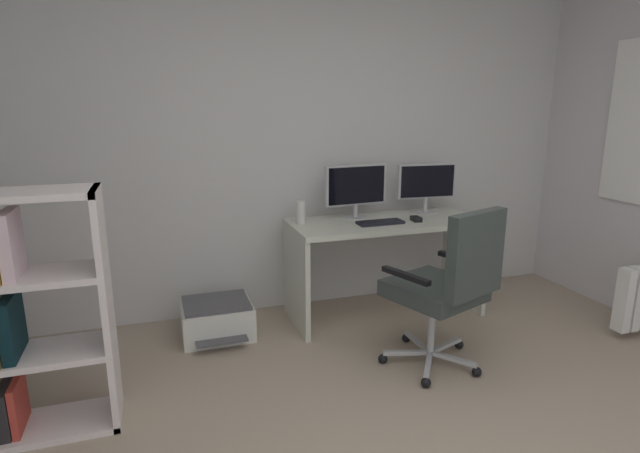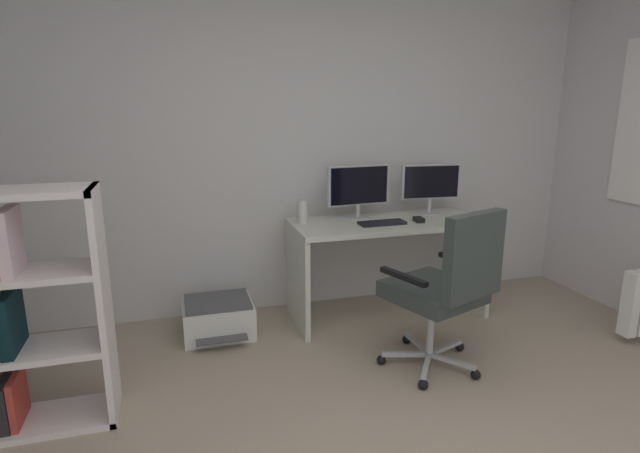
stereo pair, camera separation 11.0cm
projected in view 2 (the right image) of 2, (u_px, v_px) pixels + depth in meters
The scene contains 10 objects.
wall_back at pixel (299, 141), 3.89m from camera, with size 4.73×0.10×2.63m, color silver.
desk at pixel (388, 246), 3.81m from camera, with size 1.45×0.62×0.75m.
monitor_main at pixel (358, 187), 3.79m from camera, with size 0.50×0.18×0.41m.
monitor_secondary at pixel (431, 184), 3.96m from camera, with size 0.48×0.18×0.39m.
keyboard at pixel (382, 223), 3.65m from camera, with size 0.34×0.13×0.02m, color black.
computer_mouse at pixel (419, 220), 3.73m from camera, with size 0.06×0.10×0.03m, color black.
desktop_speaker at pixel (302, 212), 3.66m from camera, with size 0.07×0.07×0.17m, color silver.
office_chair at pixel (446, 284), 2.97m from camera, with size 0.64×0.70×1.03m.
bookshelf at pixel (3, 317), 2.42m from camera, with size 0.75×0.32×1.22m.
printer at pixel (218, 317), 3.57m from camera, with size 0.49×0.49×0.26m.
Camera 2 is at (-0.95, -1.38, 1.60)m, focal length 28.25 mm.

